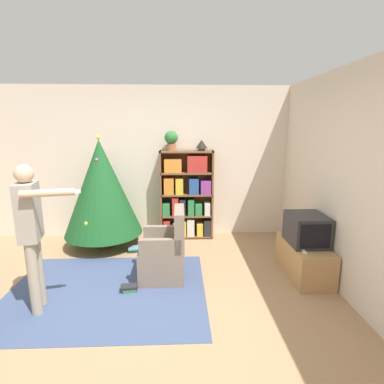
{
  "coord_description": "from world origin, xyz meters",
  "views": [
    {
      "loc": [
        0.35,
        -2.96,
        1.92
      ],
      "look_at": [
        0.51,
        1.01,
        1.05
      ],
      "focal_mm": 28.0,
      "sensor_mm": 36.0,
      "label": 1
    }
  ],
  "objects_px": {
    "bookshelf": "(186,197)",
    "standing_person": "(31,227)",
    "christmas_tree": "(102,188)",
    "armchair": "(165,254)",
    "television": "(307,229)",
    "potted_plant": "(171,139)",
    "table_lamp": "(202,145)"
  },
  "relations": [
    {
      "from": "armchair",
      "to": "standing_person",
      "type": "xyz_separation_m",
      "value": [
        -1.31,
        -0.63,
        0.6
      ]
    },
    {
      "from": "television",
      "to": "christmas_tree",
      "type": "relative_size",
      "value": 0.3
    },
    {
      "from": "bookshelf",
      "to": "television",
      "type": "distance_m",
      "value": 2.1
    },
    {
      "from": "armchair",
      "to": "potted_plant",
      "type": "bearing_deg",
      "value": 177.7
    },
    {
      "from": "television",
      "to": "christmas_tree",
      "type": "bearing_deg",
      "value": 158.71
    },
    {
      "from": "bookshelf",
      "to": "christmas_tree",
      "type": "distance_m",
      "value": 1.42
    },
    {
      "from": "armchair",
      "to": "television",
      "type": "bearing_deg",
      "value": 89.92
    },
    {
      "from": "television",
      "to": "bookshelf",
      "type": "bearing_deg",
      "value": 136.08
    },
    {
      "from": "christmas_tree",
      "to": "potted_plant",
      "type": "xyz_separation_m",
      "value": [
        1.1,
        0.35,
        0.75
      ]
    },
    {
      "from": "bookshelf",
      "to": "television",
      "type": "bearing_deg",
      "value": -43.92
    },
    {
      "from": "bookshelf",
      "to": "table_lamp",
      "type": "xyz_separation_m",
      "value": [
        0.26,
        0.01,
        0.9
      ]
    },
    {
      "from": "christmas_tree",
      "to": "armchair",
      "type": "bearing_deg",
      "value": -46.83
    },
    {
      "from": "potted_plant",
      "to": "armchair",
      "type": "bearing_deg",
      "value": -92.28
    },
    {
      "from": "television",
      "to": "armchair",
      "type": "height_order",
      "value": "armchair"
    },
    {
      "from": "bookshelf",
      "to": "table_lamp",
      "type": "distance_m",
      "value": 0.93
    },
    {
      "from": "television",
      "to": "potted_plant",
      "type": "height_order",
      "value": "potted_plant"
    },
    {
      "from": "television",
      "to": "standing_person",
      "type": "relative_size",
      "value": 0.34
    },
    {
      "from": "television",
      "to": "table_lamp",
      "type": "height_order",
      "value": "table_lamp"
    },
    {
      "from": "christmas_tree",
      "to": "armchair",
      "type": "distance_m",
      "value": 1.66
    },
    {
      "from": "bookshelf",
      "to": "standing_person",
      "type": "relative_size",
      "value": 0.98
    },
    {
      "from": "bookshelf",
      "to": "standing_person",
      "type": "bearing_deg",
      "value": -127.86
    },
    {
      "from": "bookshelf",
      "to": "potted_plant",
      "type": "distance_m",
      "value": 1.02
    },
    {
      "from": "television",
      "to": "table_lamp",
      "type": "relative_size",
      "value": 2.65
    },
    {
      "from": "armchair",
      "to": "potted_plant",
      "type": "distance_m",
      "value": 2.02
    },
    {
      "from": "standing_person",
      "to": "potted_plant",
      "type": "bearing_deg",
      "value": 135.34
    },
    {
      "from": "armchair",
      "to": "bookshelf",
      "type": "bearing_deg",
      "value": 167.98
    },
    {
      "from": "bookshelf",
      "to": "armchair",
      "type": "distance_m",
      "value": 1.54
    },
    {
      "from": "television",
      "to": "standing_person",
      "type": "xyz_separation_m",
      "value": [
        -3.13,
        -0.63,
        0.29
      ]
    },
    {
      "from": "bookshelf",
      "to": "potted_plant",
      "type": "relative_size",
      "value": 4.64
    },
    {
      "from": "bookshelf",
      "to": "standing_person",
      "type": "xyz_separation_m",
      "value": [
        -1.62,
        -2.09,
        0.19
      ]
    },
    {
      "from": "bookshelf",
      "to": "table_lamp",
      "type": "bearing_deg",
      "value": 1.86
    },
    {
      "from": "television",
      "to": "christmas_tree",
      "type": "height_order",
      "value": "christmas_tree"
    }
  ]
}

